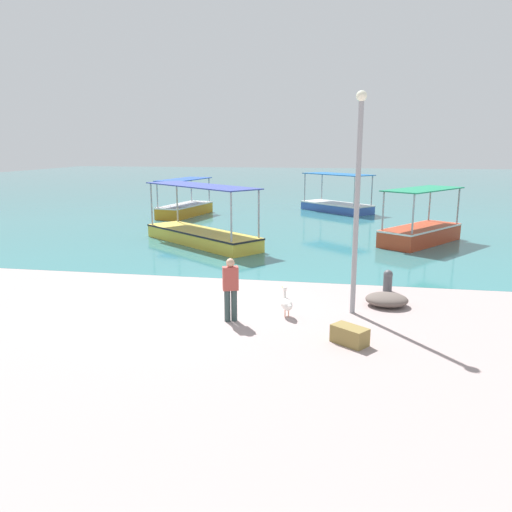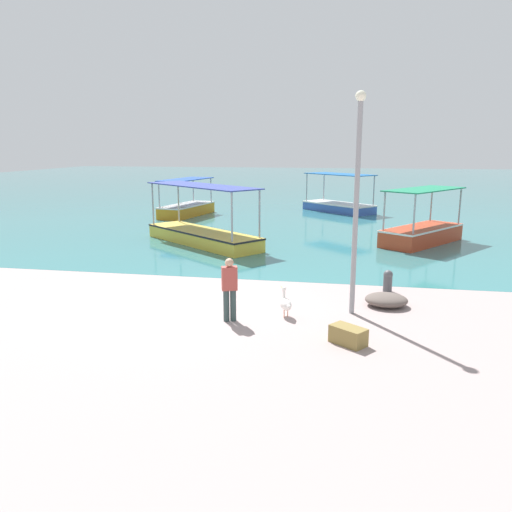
% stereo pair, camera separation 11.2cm
% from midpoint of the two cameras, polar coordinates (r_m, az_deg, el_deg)
% --- Properties ---
extents(ground, '(120.00, 120.00, 0.00)m').
position_cam_midpoint_polar(ground, '(14.67, -7.00, -5.53)').
color(ground, '#A28E8B').
extents(harbor_water, '(110.00, 90.00, 0.00)m').
position_cam_midpoint_polar(harbor_water, '(61.62, 6.43, 8.20)').
color(harbor_water, '#337578').
rests_on(harbor_water, ground).
extents(fishing_boat_near_left, '(5.23, 5.02, 2.62)m').
position_cam_midpoint_polar(fishing_boat_near_left, '(35.52, 9.49, 5.82)').
color(fishing_boat_near_left, '#3758AC').
rests_on(fishing_boat_near_left, harbor_water).
extents(fishing_boat_center, '(2.64, 5.11, 2.40)m').
position_cam_midpoint_polar(fishing_boat_center, '(33.32, -7.82, 5.50)').
color(fishing_boat_center, orange).
rests_on(fishing_boat_center, harbor_water).
extents(fishing_boat_near_right, '(4.29, 4.95, 2.57)m').
position_cam_midpoint_polar(fishing_boat_near_right, '(24.77, 18.55, 2.63)').
color(fishing_boat_near_right, '#BB3D21').
rests_on(fishing_boat_near_right, harbor_water).
extents(fishing_boat_outer, '(6.51, 5.68, 2.75)m').
position_cam_midpoint_polar(fishing_boat_outer, '(23.53, -6.00, 2.63)').
color(fishing_boat_outer, gold).
rests_on(fishing_boat_outer, harbor_water).
extents(pelican, '(0.49, 0.76, 0.80)m').
position_cam_midpoint_polar(pelican, '(13.46, 3.64, -5.44)').
color(pelican, '#E0997A').
rests_on(pelican, ground).
extents(lamp_post, '(0.28, 0.28, 5.88)m').
position_cam_midpoint_polar(lamp_post, '(13.44, 11.67, 7.04)').
color(lamp_post, gray).
rests_on(lamp_post, ground).
extents(mooring_bollard, '(0.29, 0.29, 0.69)m').
position_cam_midpoint_polar(mooring_bollard, '(16.31, 15.02, -2.68)').
color(mooring_bollard, '#47474C').
rests_on(mooring_bollard, ground).
extents(fisherman_standing, '(0.45, 0.34, 1.69)m').
position_cam_midpoint_polar(fisherman_standing, '(13.00, -2.79, -3.64)').
color(fisherman_standing, '#314443').
rests_on(fisherman_standing, ground).
extents(net_pile, '(1.21, 1.03, 0.37)m').
position_cam_midpoint_polar(net_pile, '(14.88, 14.88, -4.86)').
color(net_pile, '#60544D').
rests_on(net_pile, ground).
extents(cargo_crate, '(0.93, 0.86, 0.42)m').
position_cam_midpoint_polar(cargo_crate, '(11.92, 10.76, -8.92)').
color(cargo_crate, olive).
rests_on(cargo_crate, ground).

